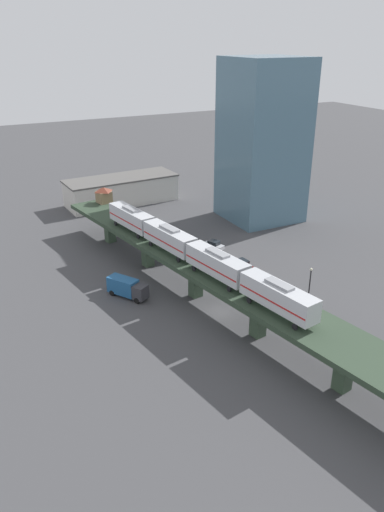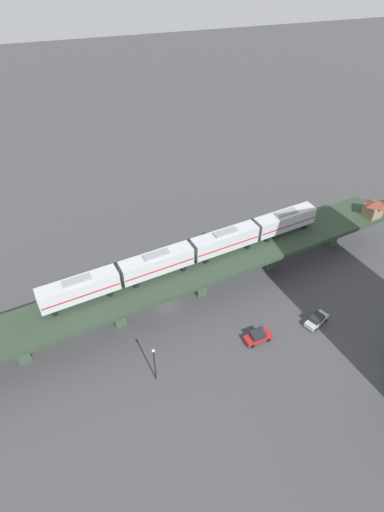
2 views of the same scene
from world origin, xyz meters
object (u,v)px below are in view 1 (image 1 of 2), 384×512
(signal_hut, at_px, (104,195))
(street_car_silver, at_px, (213,245))
(street_car_red, at_px, (242,264))
(street_lamp, at_px, (310,284))
(warehouse_building, at_px, (121,190))
(subway_train, at_px, (192,250))
(delivery_truck, at_px, (127,287))
(office_tower, at_px, (263,142))

(signal_hut, xyz_separation_m, street_car_silver, (16.09, -20.40, -7.37))
(signal_hut, height_order, street_car_silver, signal_hut)
(street_car_red, relative_size, street_lamp, 0.66)
(warehouse_building, bearing_deg, signal_hut, -119.83)
(signal_hut, bearing_deg, subway_train, -86.17)
(subway_train, bearing_deg, street_car_silver, 51.45)
(subway_train, height_order, delivery_truck, subway_train)
(delivery_truck, height_order, warehouse_building, warehouse_building)
(warehouse_building, bearing_deg, delivery_truck, -108.67)
(street_lamp, bearing_deg, street_car_silver, 94.13)
(delivery_truck, distance_m, office_tower, 50.85)
(street_car_red, relative_size, delivery_truck, 0.62)
(street_car_silver, height_order, street_car_red, same)
(street_lamp, bearing_deg, warehouse_building, 97.15)
(subway_train, xyz_separation_m, delivery_truck, (-9.08, 5.97, -7.28))
(street_car_silver, relative_size, street_lamp, 0.68)
(delivery_truck, bearing_deg, signal_hut, 78.21)
(street_car_red, height_order, street_lamp, street_lamp)
(warehouse_building, bearing_deg, street_lamp, -82.85)
(subway_train, distance_m, delivery_truck, 13.08)
(subway_train, height_order, street_car_red, subway_train)
(street_car_red, distance_m, office_tower, 34.49)
(signal_hut, distance_m, delivery_truck, 32.82)
(street_car_silver, xyz_separation_m, street_lamp, (1.99, -27.48, 3.17))
(signal_hut, height_order, delivery_truck, signal_hut)
(delivery_truck, bearing_deg, warehouse_building, 71.33)
(signal_hut, xyz_separation_m, office_tower, (35.50, -7.99, 9.70))
(street_car_silver, relative_size, street_car_red, 1.04)
(subway_train, height_order, signal_hut, subway_train)
(subway_train, bearing_deg, street_car_red, 25.09)
(subway_train, relative_size, street_car_red, 10.85)
(street_car_red, bearing_deg, street_car_silver, 91.09)
(subway_train, xyz_separation_m, street_lamp, (15.57, -10.43, -4.94))
(street_car_silver, bearing_deg, office_tower, 32.61)
(street_lamp, bearing_deg, signal_hut, 110.68)
(signal_hut, xyz_separation_m, street_car_red, (16.30, -31.00, -7.37))
(street_car_silver, distance_m, street_lamp, 27.73)
(street_car_red, bearing_deg, subway_train, -154.91)
(delivery_truck, xyz_separation_m, office_tower, (42.07, 23.49, 16.24))
(subway_train, distance_m, office_tower, 45.13)
(street_car_silver, distance_m, street_car_red, 10.59)
(signal_hut, bearing_deg, street_car_silver, -51.74)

